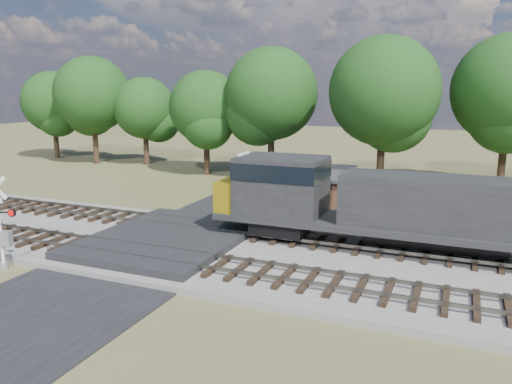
% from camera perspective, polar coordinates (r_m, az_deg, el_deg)
% --- Properties ---
extents(ground, '(160.00, 160.00, 0.00)m').
position_cam_1_polar(ground, '(24.93, -10.53, -6.44)').
color(ground, '#50542C').
rests_on(ground, ground).
extents(ballast_bed, '(140.00, 10.00, 0.30)m').
position_cam_1_polar(ballast_bed, '(21.83, 13.11, -8.81)').
color(ballast_bed, gray).
rests_on(ballast_bed, ground).
extents(road, '(7.00, 60.00, 0.08)m').
position_cam_1_polar(road, '(24.92, -10.53, -6.35)').
color(road, black).
rests_on(road, ground).
extents(crossing_panel, '(7.00, 9.00, 0.62)m').
position_cam_1_polar(crossing_panel, '(25.24, -9.94, -5.44)').
color(crossing_panel, '#262628').
rests_on(crossing_panel, ground).
extents(track_near, '(140.00, 2.60, 0.33)m').
position_cam_1_polar(track_near, '(21.64, -6.47, -8.02)').
color(track_near, black).
rests_on(track_near, ballast_bed).
extents(track_far, '(140.00, 2.60, 0.33)m').
position_cam_1_polar(track_far, '(25.90, -1.09, -4.59)').
color(track_far, black).
rests_on(track_far, ballast_bed).
extents(crossing_signal_near, '(1.66, 0.47, 4.15)m').
position_cam_1_polar(crossing_signal_near, '(23.96, -27.03, -4.01)').
color(crossing_signal_near, silver).
rests_on(crossing_signal_near, ground).
extents(crossing_signal_far, '(1.64, 0.36, 4.06)m').
position_cam_1_polar(crossing_signal_far, '(29.05, 4.66, -0.21)').
color(crossing_signal_far, silver).
rests_on(crossing_signal_far, ground).
extents(equipment_shed, '(4.30, 4.30, 2.68)m').
position_cam_1_polar(equipment_shed, '(30.13, 9.07, -0.53)').
color(equipment_shed, '#4B3320').
rests_on(equipment_shed, ground).
extents(treeline, '(82.56, 12.09, 11.95)m').
position_cam_1_polar(treeline, '(41.01, 18.69, 10.19)').
color(treeline, black).
rests_on(treeline, ground).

